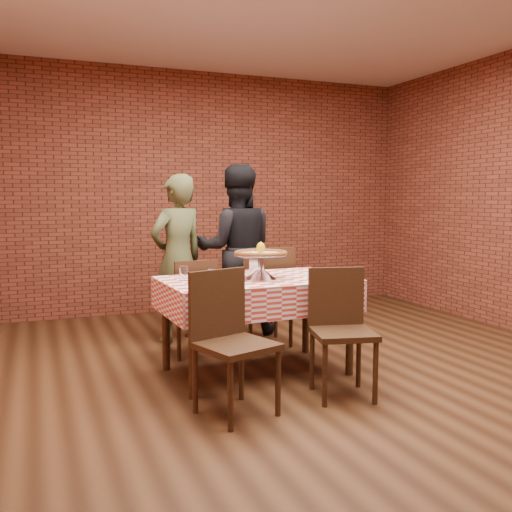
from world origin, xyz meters
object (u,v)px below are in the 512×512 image
Objects in this scene: condiment_caddy at (252,264)px; diner_black at (236,249)px; pizza at (261,254)px; chair_far_right at (264,295)px; table at (257,326)px; pizza_stand at (261,267)px; chair_near_right at (343,334)px; diner_olive at (178,258)px; chair_near_left at (236,344)px; water_glass_left at (212,277)px; chair_far_left at (190,307)px; water_glass_right at (184,273)px.

diner_black reaches higher than condiment_caddy.
pizza is 1.02m from chair_far_right.
table is 3.41× the size of pizza_stand.
condiment_caddy is 0.17× the size of chair_near_right.
chair_far_right is at bearing 127.82° from diner_olive.
chair_near_left is 0.80m from chair_near_right.
condiment_caddy is at bearing 60.38° from chair_far_right.
condiment_caddy is (0.49, 0.47, 0.02)m from water_glass_left.
diner_black reaches higher than pizza.
chair_far_left reaches higher than table.
water_glass_left is at bearing -62.00° from water_glass_right.
chair_near_left is at bearing 82.81° from chair_far_left.
condiment_caddy is at bearing 133.86° from chair_far_left.
diner_olive is (-0.72, 0.43, 0.34)m from chair_far_right.
water_glass_right is at bearing -176.09° from condiment_caddy.
chair_near_left is at bearing 84.64° from diner_black.
chair_far_right is (0.83, 1.55, 0.01)m from chair_near_left.
pizza reaches higher than water_glass_left.
diner_olive reaches higher than chair_near_left.
water_glass_left is at bearing 69.33° from chair_near_left.
water_glass_right is (-0.56, 0.10, 0.44)m from table.
table is at bearing 118.44° from pizza.
water_glass_left is at bearing 82.20° from chair_far_left.
pizza is 2.77× the size of condiment_caddy.
pizza is at bearing 16.15° from water_glass_left.
chair_far_left is 1.00m from diner_black.
chair_far_left is at bearing 85.73° from water_glass_left.
water_glass_left is 1.00× the size of water_glass_right.
chair_far_left is (-0.43, 0.39, -0.41)m from condiment_caddy.
pizza_stand is 1.39m from diner_black.
pizza_stand is 1.02× the size of pizza.
water_glass_right is 0.13× the size of chair_far_left.
diner_olive is at bearing 86.56° from water_glass_left.
chair_near_left reaches higher than water_glass_right.
chair_far_left is at bearing 66.76° from diner_olive.
water_glass_right is 0.12× the size of chair_far_right.
water_glass_left is (-0.44, -0.13, -0.04)m from pizza_stand.
diner_olive is (-0.33, 1.22, 0.43)m from table.
pizza is 0.49× the size of chair_far_left.
table is at bearing 118.44° from pizza_stand.
pizza_stand is 0.98m from chair_far_right.
chair_far_right reaches higher than table.
pizza_stand is at bearing -61.56° from table.
water_glass_right is 1.49m from diner_black.
pizza_stand is 0.46m from water_glass_left.
table is at bearing 129.55° from chair_near_right.
diner_black reaches higher than chair_far_left.
diner_olive reaches higher than condiment_caddy.
table is 0.88m from chair_near_left.
water_glass_left is 0.30m from water_glass_right.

